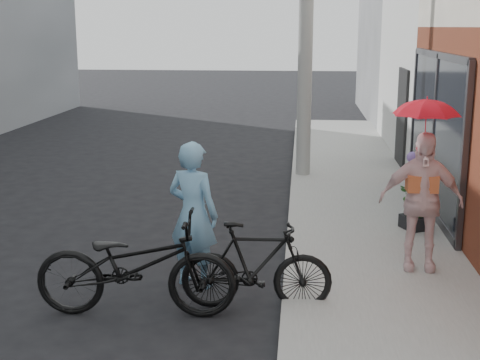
# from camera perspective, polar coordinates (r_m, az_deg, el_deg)

# --- Properties ---
(ground) EXTENTS (80.00, 80.00, 0.00)m
(ground) POSITION_cam_1_polar(r_m,az_deg,el_deg) (7.83, -2.88, -9.65)
(ground) COLOR black
(ground) RESTS_ON ground
(sidewalk) EXTENTS (2.20, 24.00, 0.12)m
(sidewalk) POSITION_cam_1_polar(r_m,az_deg,el_deg) (9.67, 11.30, -5.04)
(sidewalk) COLOR gray
(sidewalk) RESTS_ON ground
(curb) EXTENTS (0.12, 24.00, 0.12)m
(curb) POSITION_cam_1_polar(r_m,az_deg,el_deg) (9.62, 4.39, -4.93)
(curb) COLOR #9E9E99
(curb) RESTS_ON ground
(utility_pole) EXTENTS (0.28, 0.28, 7.00)m
(utility_pole) POSITION_cam_1_polar(r_m,az_deg,el_deg) (13.16, 5.69, 15.05)
(utility_pole) COLOR #9E9E99
(utility_pole) RESTS_ON ground
(officer) EXTENTS (0.74, 0.62, 1.74)m
(officer) POSITION_cam_1_polar(r_m,az_deg,el_deg) (7.82, -4.01, -2.95)
(officer) COLOR #72A8CC
(officer) RESTS_ON ground
(bike_left) EXTENTS (2.15, 0.83, 1.11)m
(bike_left) POSITION_cam_1_polar(r_m,az_deg,el_deg) (7.16, -8.91, -7.22)
(bike_left) COLOR black
(bike_left) RESTS_ON ground
(bike_right) EXTENTS (1.65, 0.53, 0.98)m
(bike_right) POSITION_cam_1_polar(r_m,az_deg,el_deg) (7.25, 1.41, -7.35)
(bike_right) COLOR black
(bike_right) RESTS_ON ground
(kimono_woman) EXTENTS (1.01, 0.47, 1.69)m
(kimono_woman) POSITION_cam_1_polar(r_m,az_deg,el_deg) (8.30, 15.17, -1.75)
(kimono_woman) COLOR #F4CDCD
(kimono_woman) RESTS_ON sidewalk
(parasol) EXTENTS (0.75, 0.75, 0.66)m
(parasol) POSITION_cam_1_polar(r_m,az_deg,el_deg) (8.09, 15.66, 6.32)
(parasol) COLOR red
(parasol) RESTS_ON kimono_woman
(planter) EXTENTS (0.49, 0.49, 0.19)m
(planter) POSITION_cam_1_polar(r_m,az_deg,el_deg) (10.11, 14.79, -3.50)
(planter) COLOR black
(planter) RESTS_ON sidewalk
(potted_plant) EXTENTS (0.55, 0.48, 0.61)m
(potted_plant) POSITION_cam_1_polar(r_m,az_deg,el_deg) (10.01, 14.92, -1.28)
(potted_plant) COLOR #2C5923
(potted_plant) RESTS_ON planter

